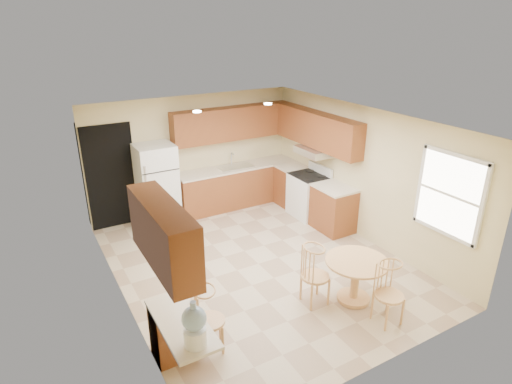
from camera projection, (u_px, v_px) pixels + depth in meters
floor at (258, 264)px, 7.39m from camera, size 5.50×5.50×0.00m
ceiling at (259, 121)px, 6.45m from camera, size 4.50×5.50×0.02m
wall_back at (194, 154)px, 9.13m from camera, size 4.50×0.02×2.50m
wall_front at (384, 281)px, 4.72m from camera, size 4.50×0.02×2.50m
wall_left at (118, 229)px, 5.88m from camera, size 0.02×5.50×2.50m
wall_right at (363, 174)px, 7.96m from camera, size 0.02×5.50×2.50m
doorway at (111, 177)px, 8.38m from camera, size 0.90×0.02×2.10m
base_cab_back at (237, 186)px, 9.60m from camera, size 2.75×0.60×0.87m
counter_back at (237, 167)px, 9.43m from camera, size 2.75×0.63×0.04m
base_cab_right_a at (292, 186)px, 9.62m from camera, size 0.60×0.59×0.87m
counter_right_a at (292, 167)px, 9.45m from camera, size 0.63×0.59×0.04m
base_cab_right_b at (333, 209)px, 8.45m from camera, size 0.60×0.80×0.87m
counter_right_b at (335, 188)px, 8.28m from camera, size 0.63×0.80×0.04m
upper_cab_back at (233, 123)px, 9.17m from camera, size 2.75×0.33×0.70m
upper_cab_right at (317, 130)px, 8.63m from camera, size 0.33×2.42×0.70m
upper_cab_left at (163, 235)px, 4.45m from camera, size 0.33×1.40×0.70m
sink at (236, 167)px, 9.41m from camera, size 0.78×0.44×0.01m
range_hood at (314, 151)px, 8.73m from camera, size 0.50×0.76×0.14m
desk_pedestal at (173, 331)px, 5.27m from camera, size 0.48×0.42×0.72m
desk_top at (182, 323)px, 4.82m from camera, size 0.50×1.20×0.04m
window at (450, 195)px, 6.38m from camera, size 0.06×1.12×1.30m
can_light_a at (197, 112)px, 7.19m from camera, size 0.14×0.14×0.02m
can_light_b at (268, 104)px, 7.84m from camera, size 0.14×0.14×0.02m
refrigerator at (157, 185)px, 8.56m from camera, size 0.74×0.72×1.67m
stove at (309, 195)px, 9.05m from camera, size 0.65×0.76×1.09m
dining_table at (356, 274)px, 6.29m from camera, size 0.92×0.92×0.68m
chair_table_a at (320, 272)px, 6.12m from camera, size 0.41×0.53×0.94m
chair_table_b at (395, 291)px, 5.71m from camera, size 0.40×0.40×0.90m
chair_desk at (212, 317)px, 5.25m from camera, size 0.39×0.51×0.88m
water_crock at (195, 326)px, 4.39m from camera, size 0.26×0.26×0.54m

